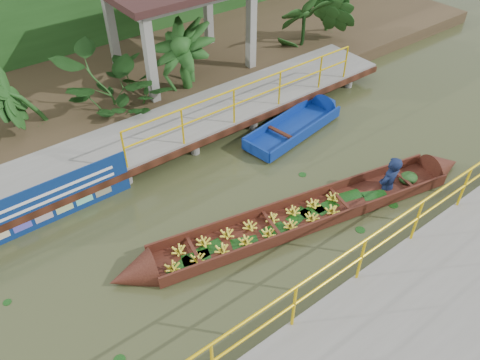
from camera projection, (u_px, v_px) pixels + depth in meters
ground at (224, 226)px, 10.47m from camera, size 80.00×80.00×0.00m
land_strip at (86, 87)px, 14.88m from camera, size 30.00×8.00×0.45m
far_dock at (148, 139)px, 12.25m from camera, size 16.00×2.06×1.66m
near_dock at (411, 326)px, 8.19m from camera, size 18.00×2.40×1.73m
foliage_backdrop at (43, 9)px, 15.26m from camera, size 30.00×0.80×4.00m
vendor_boat at (322, 205)px, 10.62m from camera, size 9.01×2.73×2.15m
moored_blue_boat at (312, 116)px, 13.69m from camera, size 3.81×1.53×0.88m
blue_banner at (53, 201)px, 10.29m from camera, size 3.59×0.04×1.12m
tropical_plants at (174, 59)px, 13.73m from camera, size 14.57×1.57×1.96m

